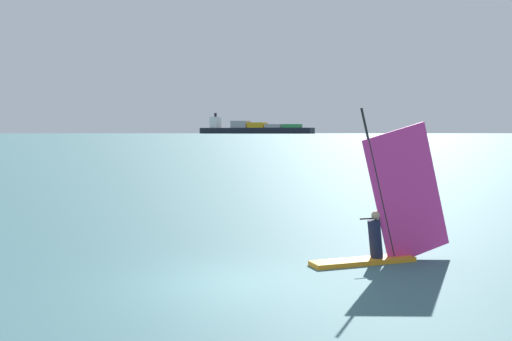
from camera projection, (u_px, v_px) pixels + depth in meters
name	position (u px, v px, depth m)	size (l,w,h in m)	color
ground_plane	(229.00, 283.00, 12.99)	(4000.00, 4000.00, 0.00)	#386066
windsurfer	(387.00, 221.00, 15.03)	(3.55, 2.44, 4.06)	orange
cargo_ship	(254.00, 129.00, 869.44)	(176.29, 51.95, 31.18)	black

